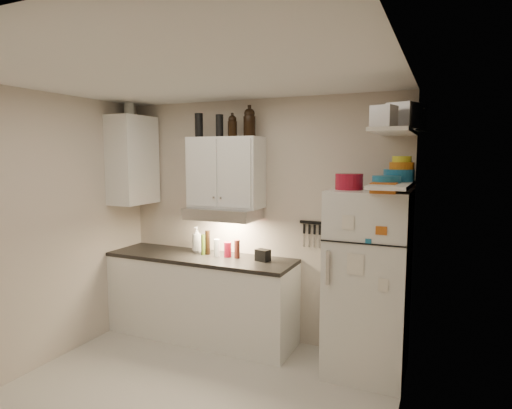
% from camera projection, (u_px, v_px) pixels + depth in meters
% --- Properties ---
extents(floor, '(3.20, 3.00, 0.02)m').
position_uv_depth(floor, '(182.00, 406.00, 3.45)').
color(floor, beige).
rests_on(floor, ground).
extents(ceiling, '(3.20, 3.00, 0.02)m').
position_uv_depth(ceiling, '(175.00, 73.00, 3.15)').
color(ceiling, white).
rests_on(ceiling, ground).
extents(back_wall, '(3.20, 0.02, 2.60)m').
position_uv_depth(back_wall, '(258.00, 220.00, 4.67)').
color(back_wall, beige).
rests_on(back_wall, ground).
extents(left_wall, '(0.02, 3.00, 2.60)m').
position_uv_depth(left_wall, '(33.00, 232.00, 3.95)').
color(left_wall, beige).
rests_on(left_wall, ground).
extents(right_wall, '(0.02, 3.00, 2.60)m').
position_uv_depth(right_wall, '(397.00, 270.00, 2.64)').
color(right_wall, beige).
rests_on(right_wall, ground).
extents(base_cabinet, '(2.10, 0.60, 0.88)m').
position_uv_depth(base_cabinet, '(201.00, 298.00, 4.71)').
color(base_cabinet, white).
rests_on(base_cabinet, floor).
extents(countertop, '(2.10, 0.62, 0.04)m').
position_uv_depth(countertop, '(200.00, 257.00, 4.66)').
color(countertop, black).
rests_on(countertop, base_cabinet).
extents(upper_cabinet, '(0.80, 0.33, 0.75)m').
position_uv_depth(upper_cabinet, '(226.00, 172.00, 4.57)').
color(upper_cabinet, white).
rests_on(upper_cabinet, back_wall).
extents(side_cabinet, '(0.33, 0.55, 1.00)m').
position_uv_depth(side_cabinet, '(133.00, 160.00, 4.90)').
color(side_cabinet, white).
rests_on(side_cabinet, left_wall).
extents(range_hood, '(0.76, 0.46, 0.12)m').
position_uv_depth(range_hood, '(223.00, 213.00, 4.56)').
color(range_hood, silver).
rests_on(range_hood, back_wall).
extents(fridge, '(0.70, 0.68, 1.70)m').
position_uv_depth(fridge, '(368.00, 283.00, 3.89)').
color(fridge, silver).
rests_on(fridge, floor).
extents(shelf_hi, '(0.30, 0.95, 0.03)m').
position_uv_depth(shelf_hi, '(394.00, 132.00, 3.53)').
color(shelf_hi, white).
rests_on(shelf_hi, right_wall).
extents(shelf_lo, '(0.30, 0.95, 0.03)m').
position_uv_depth(shelf_lo, '(392.00, 185.00, 3.58)').
color(shelf_lo, white).
rests_on(shelf_lo, right_wall).
extents(knife_strip, '(0.42, 0.02, 0.03)m').
position_uv_depth(knife_strip, '(320.00, 223.00, 4.36)').
color(knife_strip, black).
rests_on(knife_strip, back_wall).
extents(dutch_oven, '(0.29, 0.29, 0.14)m').
position_uv_depth(dutch_oven, '(349.00, 182.00, 3.84)').
color(dutch_oven, maroon).
rests_on(dutch_oven, fridge).
extents(book_stack, '(0.20, 0.25, 0.08)m').
position_uv_depth(book_stack, '(384.00, 188.00, 3.50)').
color(book_stack, '#B55716').
rests_on(book_stack, fridge).
extents(spice_jar, '(0.07, 0.07, 0.10)m').
position_uv_depth(spice_jar, '(384.00, 185.00, 3.70)').
color(spice_jar, silver).
rests_on(spice_jar, fridge).
extents(stock_pot, '(0.32, 0.32, 0.23)m').
position_uv_depth(stock_pot, '(408.00, 119.00, 3.78)').
color(stock_pot, silver).
rests_on(stock_pot, shelf_hi).
extents(tin_a, '(0.25, 0.24, 0.20)m').
position_uv_depth(tin_a, '(402.00, 116.00, 3.36)').
color(tin_a, '#AAAAAD').
rests_on(tin_a, shelf_hi).
extents(tin_b, '(0.20, 0.20, 0.16)m').
position_uv_depth(tin_b, '(384.00, 117.00, 3.19)').
color(tin_b, '#AAAAAD').
rests_on(tin_b, shelf_hi).
extents(bowl_teal, '(0.27, 0.27, 0.11)m').
position_uv_depth(bowl_teal, '(399.00, 175.00, 3.81)').
color(bowl_teal, '#1B6895').
rests_on(bowl_teal, shelf_lo).
extents(bowl_orange, '(0.21, 0.21, 0.06)m').
position_uv_depth(bowl_orange, '(402.00, 166.00, 3.79)').
color(bowl_orange, '#CB6C13').
rests_on(bowl_orange, bowl_teal).
extents(bowl_yellow, '(0.17, 0.17, 0.05)m').
position_uv_depth(bowl_yellow, '(402.00, 159.00, 3.78)').
color(bowl_yellow, yellow).
rests_on(bowl_yellow, bowl_orange).
extents(plates, '(0.27, 0.27, 0.06)m').
position_uv_depth(plates, '(387.00, 179.00, 3.62)').
color(plates, '#1B6895').
rests_on(plates, shelf_lo).
extents(growler_a, '(0.13, 0.13, 0.23)m').
position_uv_depth(growler_a, '(232.00, 126.00, 4.44)').
color(growler_a, black).
rests_on(growler_a, upper_cabinet).
extents(growler_b, '(0.16, 0.16, 0.30)m').
position_uv_depth(growler_b, '(249.00, 122.00, 4.41)').
color(growler_b, black).
rests_on(growler_b, upper_cabinet).
extents(thermos_a, '(0.09, 0.09, 0.23)m').
position_uv_depth(thermos_a, '(220.00, 126.00, 4.48)').
color(thermos_a, black).
rests_on(thermos_a, upper_cabinet).
extents(thermos_b, '(0.11, 0.11, 0.25)m').
position_uv_depth(thermos_b, '(199.00, 125.00, 4.58)').
color(thermos_b, black).
rests_on(thermos_b, upper_cabinet).
extents(side_jar, '(0.13, 0.13, 0.15)m').
position_uv_depth(side_jar, '(129.00, 109.00, 4.85)').
color(side_jar, silver).
rests_on(side_jar, side_cabinet).
extents(soap_bottle, '(0.13, 0.13, 0.32)m').
position_uv_depth(soap_bottle, '(197.00, 238.00, 4.82)').
color(soap_bottle, white).
rests_on(soap_bottle, countertop).
extents(pepper_mill, '(0.08, 0.08, 0.19)m').
position_uv_depth(pepper_mill, '(237.00, 249.00, 4.54)').
color(pepper_mill, '#5C241B').
rests_on(pepper_mill, countertop).
extents(oil_bottle, '(0.05, 0.05, 0.23)m').
position_uv_depth(oil_bottle, '(203.00, 245.00, 4.68)').
color(oil_bottle, '#3F5916').
rests_on(oil_bottle, countertop).
extents(vinegar_bottle, '(0.07, 0.07, 0.27)m').
position_uv_depth(vinegar_bottle, '(208.00, 242.00, 4.70)').
color(vinegar_bottle, black).
rests_on(vinegar_bottle, countertop).
extents(clear_bottle, '(0.08, 0.08, 0.19)m').
position_uv_depth(clear_bottle, '(217.00, 248.00, 4.61)').
color(clear_bottle, silver).
rests_on(clear_bottle, countertop).
extents(red_jar, '(0.09, 0.09, 0.16)m').
position_uv_depth(red_jar, '(228.00, 250.00, 4.58)').
color(red_jar, maroon).
rests_on(red_jar, countertop).
extents(caddy, '(0.16, 0.13, 0.12)m').
position_uv_depth(caddy, '(263.00, 255.00, 4.41)').
color(caddy, black).
rests_on(caddy, countertop).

